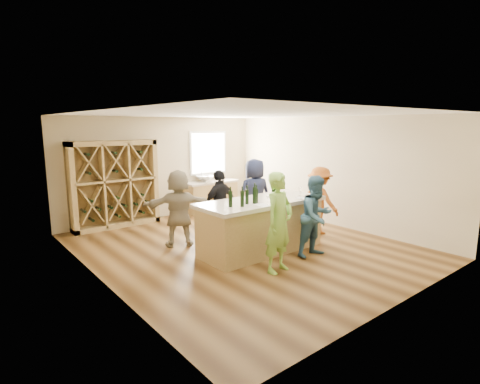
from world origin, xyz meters
TOP-DOWN VIEW (x-y plane):
  - floor at (0.00, 0.00)m, footprint 6.00×7.00m
  - ceiling at (0.00, 0.00)m, footprint 6.00×7.00m
  - wall_back at (0.00, 3.55)m, footprint 6.00×0.10m
  - wall_front at (0.00, -3.55)m, footprint 6.00×0.10m
  - wall_left at (-3.05, 0.00)m, footprint 0.10×7.00m
  - wall_right at (3.05, 0.00)m, footprint 0.10×7.00m
  - window_frame at (1.50, 3.47)m, footprint 1.30×0.06m
  - window_pane at (1.50, 3.44)m, footprint 1.18×0.01m
  - wine_rack at (-1.50, 3.27)m, footprint 2.20×0.45m
  - back_counter_base at (1.40, 3.20)m, footprint 1.60×0.58m
  - back_counter_top at (1.40, 3.20)m, footprint 1.70×0.62m
  - sink at (1.20, 3.20)m, footprint 0.54×0.54m
  - faucet at (1.20, 3.38)m, footprint 0.02×0.02m
  - tasting_counter_base at (0.12, -0.47)m, footprint 2.60×1.00m
  - tasting_counter_top at (0.12, -0.47)m, footprint 2.72×1.12m
  - wine_bottle_a at (-0.78, -0.60)m, footprint 0.08×0.08m
  - wine_bottle_b at (-0.59, -0.72)m, footprint 0.09×0.09m
  - wine_bottle_c at (-0.37, -0.60)m, footprint 0.08×0.08m
  - wine_bottle_d at (-0.22, -0.65)m, footprint 0.09×0.09m
  - wine_bottle_e at (-0.17, -0.64)m, footprint 0.08×0.08m
  - wine_glass_a at (-0.13, -0.92)m, footprint 0.07×0.07m
  - wine_glass_b at (0.27, -0.97)m, footprint 0.09×0.09m
  - wine_glass_c at (0.79, -0.94)m, footprint 0.07×0.07m
  - wine_glass_d at (0.55, -0.65)m, footprint 0.07×0.07m
  - wine_glass_e at (1.04, -0.67)m, footprint 0.07×0.07m
  - tasting_menu_a at (-0.21, -0.87)m, footprint 0.23×0.31m
  - tasting_menu_b at (0.32, -0.84)m, footprint 0.31×0.36m
  - tasting_menu_c at (0.91, -0.88)m, footprint 0.31×0.35m
  - person_near_left at (-0.38, -1.48)m, footprint 0.73×0.59m
  - person_near_right at (0.76, -1.38)m, footprint 0.80×0.46m
  - person_server at (2.08, -0.38)m, footprint 0.49×1.04m
  - person_far_mid at (-0.07, 0.70)m, footprint 0.98×0.57m
  - person_far_right at (1.04, 0.79)m, footprint 0.97×0.74m
  - person_far_left at (-1.02, 0.90)m, footprint 1.63×1.19m
  - wine_bottle_f at (0.17, -0.77)m, footprint 0.07×0.07m

SIDE VIEW (x-z plane):
  - floor at x=0.00m, z-range -0.10..0.00m
  - back_counter_base at x=1.40m, z-range 0.00..0.86m
  - tasting_counter_base at x=0.12m, z-range 0.00..1.00m
  - person_far_mid at x=-0.07m, z-range 0.00..1.60m
  - person_server at x=2.08m, z-range 0.00..1.61m
  - person_near_right at x=0.76m, z-range 0.00..1.62m
  - person_far_left at x=-1.02m, z-range 0.00..1.67m
  - back_counter_top at x=1.40m, z-range 0.86..0.92m
  - person_far_right at x=1.04m, z-range 0.00..1.78m
  - person_near_left at x=-0.38m, z-range 0.00..1.79m
  - sink at x=1.20m, z-range 0.92..1.11m
  - tasting_counter_top at x=0.12m, z-range 1.00..1.08m
  - faucet at x=1.20m, z-range 0.92..1.22m
  - tasting_menu_a at x=-0.21m, z-range 1.08..1.08m
  - tasting_menu_b at x=0.32m, z-range 1.08..1.08m
  - tasting_menu_c at x=0.91m, z-range 1.08..1.08m
  - wine_rack at x=-1.50m, z-range 0.00..2.20m
  - wine_glass_c at x=0.79m, z-range 1.08..1.24m
  - wine_glass_a at x=-0.13m, z-range 1.08..1.24m
  - wine_glass_d at x=0.55m, z-range 1.08..1.24m
  - wine_glass_e at x=1.04m, z-range 1.08..1.26m
  - wine_glass_b at x=0.27m, z-range 1.08..1.28m
  - wine_bottle_e at x=-0.17m, z-range 1.08..1.36m
  - wine_bottle_c at x=-0.37m, z-range 1.08..1.36m
  - wine_bottle_f at x=0.17m, z-range 1.08..1.38m
  - wine_bottle_a at x=-0.78m, z-range 1.08..1.38m
  - wine_bottle_b at x=-0.59m, z-range 1.08..1.38m
  - wine_bottle_d at x=-0.22m, z-range 1.08..1.40m
  - wall_back at x=0.00m, z-range 0.00..2.80m
  - wall_front at x=0.00m, z-range 0.00..2.80m
  - wall_left at x=-3.05m, z-range 0.00..2.80m
  - wall_right at x=3.05m, z-range 0.00..2.80m
  - window_frame at x=1.50m, z-range 1.10..2.40m
  - window_pane at x=1.50m, z-range 1.16..2.34m
  - ceiling at x=0.00m, z-range 2.80..2.90m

